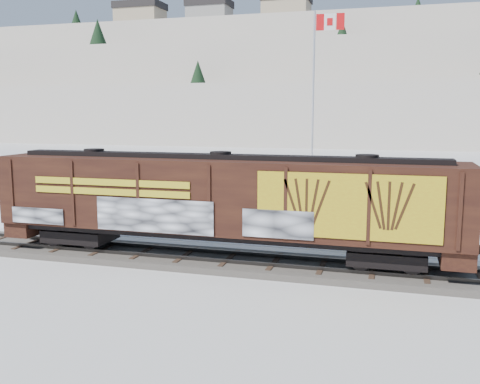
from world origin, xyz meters
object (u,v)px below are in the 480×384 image
(flagpole, at_px, (314,139))
(car_silver, at_px, (264,221))
(car_white, at_px, (270,221))
(hopper_railcar, at_px, (221,199))
(car_dark, at_px, (361,222))

(flagpole, bearing_deg, car_silver, -100.84)
(flagpole, distance_m, car_white, 8.68)
(hopper_railcar, distance_m, car_silver, 6.05)
(car_dark, bearing_deg, car_white, 133.86)
(hopper_railcar, height_order, flagpole, flagpole)
(hopper_railcar, height_order, car_dark, hopper_railcar)
(flagpole, xyz_separation_m, car_silver, (-1.44, -7.53, -4.01))
(hopper_railcar, xyz_separation_m, car_silver, (0.56, 5.65, -2.07))
(flagpole, distance_m, car_dark, 7.84)
(flagpole, relative_size, car_dark, 2.97)
(car_silver, relative_size, car_white, 0.92)
(car_white, bearing_deg, flagpole, -18.64)
(hopper_railcar, xyz_separation_m, car_dark, (5.43, 7.48, -2.21))
(hopper_railcar, bearing_deg, car_silver, 84.39)
(car_silver, bearing_deg, car_dark, -73.98)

